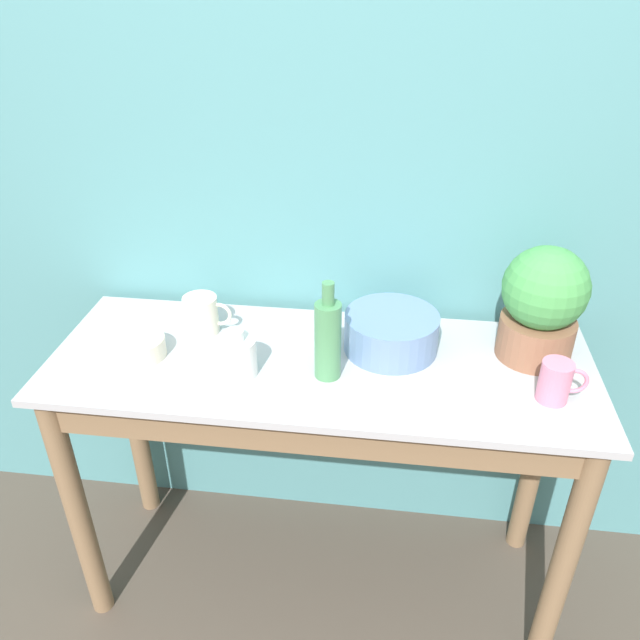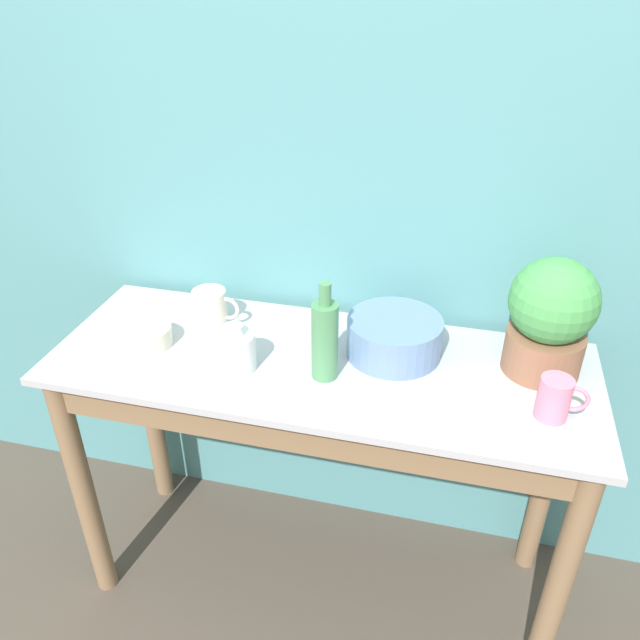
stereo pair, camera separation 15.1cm
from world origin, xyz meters
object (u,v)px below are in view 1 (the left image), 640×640
(bottle_short, at_px, (237,356))
(mug_cream, at_px, (202,315))
(bowl_small_cream, at_px, (140,347))
(mug_pink, at_px, (556,381))
(potted_plant, at_px, (542,303))
(bottle_tall, at_px, (328,338))
(bowl_wash_large, at_px, (391,332))

(bottle_short, height_order, mug_cream, bottle_short)
(mug_cream, relative_size, bowl_small_cream, 1.03)
(mug_cream, distance_m, mug_pink, 0.90)
(mug_pink, xyz_separation_m, bowl_small_cream, (-1.01, 0.05, -0.02))
(bowl_small_cream, bearing_deg, bottle_short, -9.43)
(potted_plant, height_order, mug_pink, potted_plant)
(bottle_tall, xyz_separation_m, mug_cream, (-0.36, 0.16, -0.05))
(potted_plant, relative_size, bowl_wash_large, 1.23)
(bottle_short, bearing_deg, potted_plant, 13.46)
(bottle_short, bearing_deg, mug_pink, -0.52)
(potted_plant, distance_m, mug_pink, 0.21)
(bowl_wash_large, bearing_deg, mug_pink, -23.39)
(potted_plant, relative_size, mug_pink, 2.70)
(potted_plant, xyz_separation_m, bottle_short, (-0.73, -0.17, -0.10))
(mug_pink, distance_m, bowl_small_cream, 1.01)
(potted_plant, distance_m, bowl_wash_large, 0.37)
(potted_plant, height_order, bowl_small_cream, potted_plant)
(bowl_wash_large, height_order, mug_pink, same)
(mug_pink, bearing_deg, bottle_tall, 177.00)
(bottle_tall, distance_m, mug_pink, 0.53)
(bottle_short, relative_size, bowl_small_cream, 0.97)
(bottle_tall, bearing_deg, potted_plant, 16.78)
(bottle_tall, height_order, bowl_small_cream, bottle_tall)
(potted_plant, height_order, bowl_wash_large, potted_plant)
(potted_plant, relative_size, bottle_tall, 1.17)
(bottle_tall, distance_m, bowl_small_cream, 0.49)
(bottle_tall, bearing_deg, mug_cream, 156.32)
(mug_pink, bearing_deg, potted_plant, 95.64)
(bowl_small_cream, bearing_deg, bottle_tall, -2.71)
(mug_cream, height_order, mug_pink, mug_cream)
(bottle_tall, bearing_deg, bowl_wash_large, 42.62)
(potted_plant, bearing_deg, bottle_tall, -163.22)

